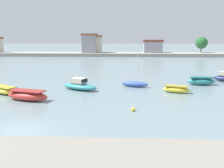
{
  "coord_description": "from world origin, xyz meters",
  "views": [
    {
      "loc": [
        7.88,
        -17.72,
        7.21
      ],
      "look_at": [
        6.3,
        16.92,
        0.44
      ],
      "focal_mm": 40.31,
      "sensor_mm": 36.0,
      "label": 1
    }
  ],
  "objects_px": {
    "moored_boat_2": "(27,96)",
    "mooring_buoy_0": "(133,109)",
    "moored_boat_5": "(176,89)",
    "moored_boat_6": "(201,81)",
    "mooring_buoy_1": "(191,77)",
    "moored_boat_1": "(4,90)",
    "moored_boat_4": "(135,84)",
    "moored_boat_3": "(80,85)"
  },
  "relations": [
    {
      "from": "moored_boat_2",
      "to": "moored_boat_5",
      "type": "height_order",
      "value": "moored_boat_2"
    },
    {
      "from": "moored_boat_5",
      "to": "mooring_buoy_1",
      "type": "height_order",
      "value": "moored_boat_5"
    },
    {
      "from": "moored_boat_1",
      "to": "moored_boat_4",
      "type": "distance_m",
      "value": 17.26
    },
    {
      "from": "moored_boat_5",
      "to": "moored_boat_6",
      "type": "bearing_deg",
      "value": 67.68
    },
    {
      "from": "moored_boat_5",
      "to": "moored_boat_2",
      "type": "bearing_deg",
      "value": -146.3
    },
    {
      "from": "moored_boat_4",
      "to": "moored_boat_6",
      "type": "xyz_separation_m",
      "value": [
        9.81,
        1.92,
        0.11
      ]
    },
    {
      "from": "moored_boat_3",
      "to": "mooring_buoy_0",
      "type": "distance_m",
      "value": 11.62
    },
    {
      "from": "moored_boat_3",
      "to": "moored_boat_1",
      "type": "bearing_deg",
      "value": -134.53
    },
    {
      "from": "mooring_buoy_0",
      "to": "mooring_buoy_1",
      "type": "xyz_separation_m",
      "value": [
        10.57,
        19.8,
        -0.01
      ]
    },
    {
      "from": "moored_boat_1",
      "to": "moored_boat_4",
      "type": "relative_size",
      "value": 0.73
    },
    {
      "from": "moored_boat_4",
      "to": "mooring_buoy_0",
      "type": "relative_size",
      "value": 16.23
    },
    {
      "from": "moored_boat_5",
      "to": "mooring_buoy_1",
      "type": "xyz_separation_m",
      "value": [
        4.8,
        11.63,
        -0.25
      ]
    },
    {
      "from": "moored_boat_5",
      "to": "mooring_buoy_0",
      "type": "xyz_separation_m",
      "value": [
        -5.78,
        -8.17,
        -0.24
      ]
    },
    {
      "from": "moored_boat_4",
      "to": "mooring_buoy_0",
      "type": "xyz_separation_m",
      "value": [
        -0.67,
        -11.63,
        -0.27
      ]
    },
    {
      "from": "moored_boat_3",
      "to": "moored_boat_6",
      "type": "xyz_separation_m",
      "value": [
        17.28,
        4.14,
        -0.01
      ]
    },
    {
      "from": "mooring_buoy_0",
      "to": "moored_boat_3",
      "type": "bearing_deg",
      "value": 125.85
    },
    {
      "from": "moored_boat_2",
      "to": "mooring_buoy_1",
      "type": "height_order",
      "value": "moored_boat_2"
    },
    {
      "from": "moored_boat_1",
      "to": "moored_boat_6",
      "type": "relative_size",
      "value": 1.15
    },
    {
      "from": "moored_boat_3",
      "to": "moored_boat_6",
      "type": "distance_m",
      "value": 17.77
    },
    {
      "from": "moored_boat_4",
      "to": "moored_boat_6",
      "type": "relative_size",
      "value": 1.57
    },
    {
      "from": "moored_boat_3",
      "to": "moored_boat_5",
      "type": "relative_size",
      "value": 1.54
    },
    {
      "from": "moored_boat_4",
      "to": "moored_boat_5",
      "type": "relative_size",
      "value": 1.77
    },
    {
      "from": "moored_boat_6",
      "to": "mooring_buoy_1",
      "type": "xyz_separation_m",
      "value": [
        0.09,
        6.25,
        -0.39
      ]
    },
    {
      "from": "moored_boat_6",
      "to": "mooring_buoy_1",
      "type": "relative_size",
      "value": 10.66
    },
    {
      "from": "moored_boat_1",
      "to": "moored_boat_2",
      "type": "relative_size",
      "value": 0.88
    },
    {
      "from": "moored_boat_2",
      "to": "moored_boat_5",
      "type": "xyz_separation_m",
      "value": [
        17.43,
        4.63,
        -0.13
      ]
    },
    {
      "from": "moored_boat_2",
      "to": "mooring_buoy_0",
      "type": "height_order",
      "value": "moored_boat_2"
    },
    {
      "from": "moored_boat_3",
      "to": "moored_boat_5",
      "type": "distance_m",
      "value": 12.64
    },
    {
      "from": "moored_boat_3",
      "to": "mooring_buoy_1",
      "type": "xyz_separation_m",
      "value": [
        17.38,
        10.38,
        -0.39
      ]
    },
    {
      "from": "moored_boat_1",
      "to": "mooring_buoy_0",
      "type": "height_order",
      "value": "moored_boat_1"
    },
    {
      "from": "moored_boat_6",
      "to": "moored_boat_1",
      "type": "bearing_deg",
      "value": -162.41
    },
    {
      "from": "moored_boat_1",
      "to": "mooring_buoy_0",
      "type": "xyz_separation_m",
      "value": [
        15.86,
        -6.63,
        -0.27
      ]
    },
    {
      "from": "moored_boat_5",
      "to": "moored_boat_3",
      "type": "bearing_deg",
      "value": -166.83
    },
    {
      "from": "moored_boat_4",
      "to": "moored_boat_6",
      "type": "distance_m",
      "value": 10.0
    },
    {
      "from": "moored_boat_2",
      "to": "moored_boat_5",
      "type": "bearing_deg",
      "value": 30.13
    },
    {
      "from": "moored_boat_4",
      "to": "moored_boat_1",
      "type": "bearing_deg",
      "value": -145.88
    },
    {
      "from": "moored_boat_2",
      "to": "mooring_buoy_1",
      "type": "relative_size",
      "value": 13.88
    },
    {
      "from": "mooring_buoy_0",
      "to": "moored_boat_4",
      "type": "bearing_deg",
      "value": 86.72
    },
    {
      "from": "moored_boat_5",
      "to": "mooring_buoy_0",
      "type": "height_order",
      "value": "moored_boat_5"
    },
    {
      "from": "moored_boat_6",
      "to": "mooring_buoy_1",
      "type": "height_order",
      "value": "moored_boat_6"
    },
    {
      "from": "moored_boat_6",
      "to": "mooring_buoy_1",
      "type": "bearing_deg",
      "value": 91.98
    },
    {
      "from": "moored_boat_5",
      "to": "mooring_buoy_1",
      "type": "distance_m",
      "value": 12.58
    }
  ]
}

